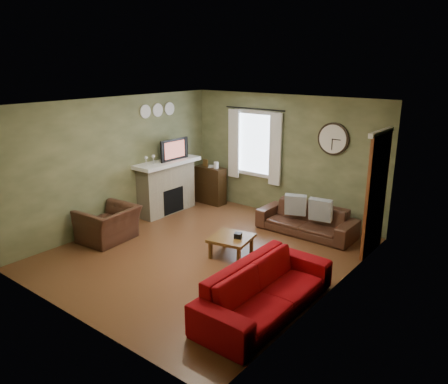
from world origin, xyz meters
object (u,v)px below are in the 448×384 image
Objects in this scene: bookshelf at (210,185)px; sofa_brown at (306,220)px; armchair at (108,224)px; coffee_table at (231,246)px; sofa_red at (266,289)px.

bookshelf is 2.73m from sofa_brown.
coffee_table is (2.22, 0.88, -0.15)m from armchair.
bookshelf is at bearing 174.10° from armchair.
sofa_red reaches higher than armchair.
sofa_red is at bearing -38.02° from coffee_table.
sofa_red is at bearing -72.59° from sofa_brown.
bookshelf is 1.32× the size of coffee_table.
coffee_table is at bearing 106.61° from armchair.
bookshelf is 0.46× the size of sofa_brown.
sofa_brown reaches higher than coffee_table.
coffee_table is (2.18, -2.05, -0.26)m from bookshelf.
armchair is at bearing -136.50° from sofa_brown.
armchair is at bearing -90.89° from bookshelf.
sofa_brown is 1.81m from coffee_table.
sofa_red is at bearing -41.25° from bookshelf.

